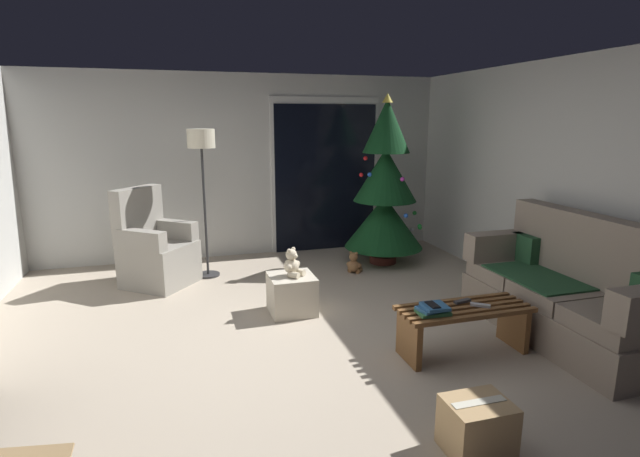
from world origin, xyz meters
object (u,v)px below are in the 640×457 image
Objects in this scene: remote_silver at (480,305)px; book_stack at (433,309)px; ottoman at (292,294)px; teddy_bear_cream at (292,264)px; christmas_tree at (385,191)px; armchair at (155,251)px; remote_graphite at (462,301)px; couch at (568,294)px; floor_lamp at (202,153)px; cell_phone at (433,305)px; cardboard_box_taped_mid_floor at (477,427)px; coffee_table at (464,322)px; teddy_bear_chestnut_by_tree at (354,264)px.

remote_silver is 0.61× the size of book_stack.
ottoman is 1.54× the size of teddy_bear_cream.
book_stack is 2.79m from christmas_tree.
remote_graphite is at bearing -44.44° from armchair.
ottoman is at bearing 132.72° from teddy_bear_cream.
couch is 1.09× the size of floor_lamp.
cell_phone is 0.33× the size of ottoman.
floor_lamp is (0.59, 0.13, 1.10)m from armchair.
floor_lamp is 4.78× the size of cardboard_box_taped_mid_floor.
book_stack is (-1.37, -0.08, 0.05)m from couch.
coffee_table is at bearing -67.33° from remote_silver.
cardboard_box_taped_mid_floor is at bearing -103.70° from cell_phone.
cell_phone is (-0.46, -0.04, 0.07)m from remote_silver.
floor_lamp reaches higher than remote_silver.
coffee_table is at bearing -54.89° from floor_lamp.
remote_silver is 1.08× the size of cell_phone.
couch reaches higher than cell_phone.
book_stack is (-0.32, -0.06, 0.17)m from coffee_table.
christmas_tree is (0.75, 2.64, 0.53)m from book_stack.
coffee_table is 0.50× the size of christmas_tree.
book_stack is at bearing -170.06° from coffee_table.
remote_graphite reaches higher than ottoman.
couch is at bearing -103.99° from remote_graphite.
armchair reaches higher than book_stack.
cell_phone is at bearing -135.12° from book_stack.
coffee_table is 2.71m from christmas_tree.
cell_phone is at bearing -176.08° from couch.
coffee_table is 2.95× the size of cardboard_box_taped_mid_floor.
floor_lamp is at bearing 125.11° from coffee_table.
cardboard_box_taped_mid_floor is (-0.60, -1.09, -0.11)m from coffee_table.
coffee_table is 3.86× the size of teddy_bear_cream.
floor_lamp is (-1.88, 2.67, 1.23)m from coffee_table.
armchair reaches higher than cardboard_box_taped_mid_floor.
christmas_tree reaches higher than armchair.
armchair is 2.39m from teddy_bear_chestnut_by_tree.
remote_silver is 0.14× the size of armchair.
christmas_tree is (0.39, 2.49, 0.56)m from remote_graphite.
floor_lamp reaches higher than teddy_bear_cream.
remote_graphite reaches higher than teddy_bear_chestnut_by_tree.
cell_phone is at bearing 75.33° from cardboard_box_taped_mid_floor.
teddy_bear_cream is at bearing 122.37° from book_stack.
teddy_bear_cream is at bearing -139.48° from christmas_tree.
ottoman is (-1.15, 1.25, -0.08)m from coffee_table.
remote_silver is 3.66m from armchair.
remote_silver is at bearing -83.90° from teddy_bear_chestnut_by_tree.
remote_silver is at bearing -44.76° from armchair.
floor_lamp is (-1.91, 2.59, 1.09)m from remote_graphite.
book_stack is 0.12× the size of christmas_tree.
remote_graphite is 0.35× the size of ottoman.
coffee_table is 2.50× the size of ottoman.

